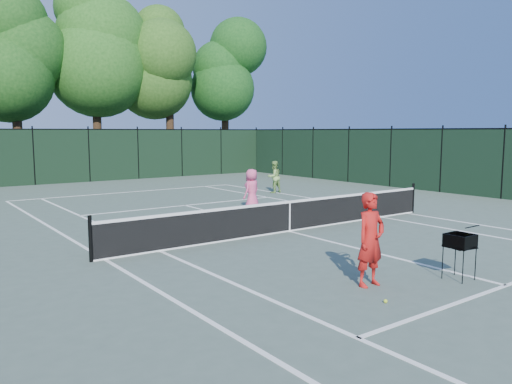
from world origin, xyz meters
TOP-DOWN VIEW (x-y plane):
  - ground at (0.00, 0.00)m, footprint 90.00×90.00m
  - sideline_doubles_left at (-5.49, 0.00)m, footprint 0.10×23.77m
  - sideline_doubles_right at (5.49, 0.00)m, footprint 0.10×23.77m
  - sideline_singles_left at (-4.12, 0.00)m, footprint 0.10×23.77m
  - sideline_singles_right at (4.12, 0.00)m, footprint 0.10×23.77m
  - baseline_far at (0.00, 11.88)m, footprint 10.97×0.10m
  - service_line_near at (0.00, -6.40)m, footprint 8.23×0.10m
  - service_line_far at (0.00, 6.40)m, footprint 8.23×0.10m
  - center_service_line at (0.00, 0.00)m, footprint 0.10×12.80m
  - tennis_net at (0.00, 0.00)m, footprint 11.69×0.09m
  - fence_far at (0.00, 18.00)m, footprint 24.00×0.05m
  - fence_right at (12.00, 0.00)m, footprint 0.05×36.00m
  - tree_2 at (-3.00, 21.80)m, footprint 6.00×6.00m
  - tree_3 at (2.00, 22.30)m, footprint 7.00×7.00m
  - tree_4 at (7.00, 21.60)m, footprint 6.20×6.20m
  - tree_5 at (12.00, 22.10)m, footprint 5.80×5.80m
  - coach at (-2.10, -4.86)m, footprint 0.93×0.61m
  - player_pink at (1.26, 3.64)m, footprint 0.88×0.72m
  - player_green at (5.40, 7.56)m, footprint 0.74×0.58m
  - ball_hopper at (-0.36, -5.63)m, footprint 0.57×0.57m
  - loose_ball_midcourt at (-2.63, -5.68)m, footprint 0.07×0.07m

SIDE VIEW (x-z plane):
  - ground at x=0.00m, z-range 0.00..0.00m
  - sideline_doubles_left at x=-5.49m, z-range 0.00..0.01m
  - sideline_doubles_right at x=5.49m, z-range 0.00..0.01m
  - sideline_singles_left at x=-4.12m, z-range 0.00..0.01m
  - sideline_singles_right at x=4.12m, z-range 0.00..0.01m
  - baseline_far at x=0.00m, z-range 0.00..0.01m
  - service_line_near at x=0.00m, z-range 0.00..0.01m
  - service_line_far at x=0.00m, z-range 0.00..0.01m
  - center_service_line at x=0.00m, z-range 0.00..0.01m
  - loose_ball_midcourt at x=-2.63m, z-range 0.00..0.07m
  - tennis_net at x=0.00m, z-range -0.05..1.01m
  - player_green at x=5.40m, z-range 0.00..1.51m
  - ball_hopper at x=-0.36m, z-range 0.31..1.23m
  - player_pink at x=1.26m, z-range 0.00..1.56m
  - coach at x=-2.10m, z-range 0.00..1.78m
  - fence_far at x=0.00m, z-range 0.00..3.00m
  - fence_right at x=12.00m, z-range 0.00..3.00m
  - tree_5 at x=12.00m, z-range 1.59..13.82m
  - tree_2 at x=-3.00m, z-range 1.53..13.93m
  - tree_4 at x=7.00m, z-range 1.66..14.63m
  - tree_3 at x=2.00m, z-range 1.78..16.23m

